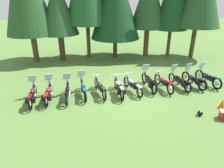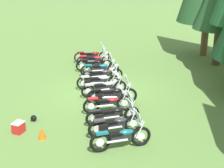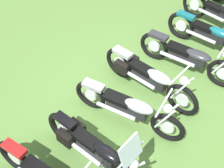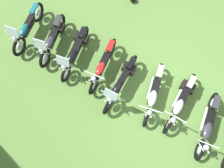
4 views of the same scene
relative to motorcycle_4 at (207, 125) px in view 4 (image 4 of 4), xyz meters
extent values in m
plane|color=#547A38|center=(1.60, 0.14, -0.45)|extent=(80.00, 80.00, 0.00)
torus|color=black|center=(-0.22, 0.79, -0.09)|extent=(0.29, 0.71, 0.71)
cylinder|color=silver|center=(-0.22, 0.79, -0.09)|extent=(0.12, 0.28, 0.28)
torus|color=black|center=(0.23, -0.82, -0.09)|extent=(0.29, 0.71, 0.71)
cylinder|color=silver|center=(0.23, -0.82, -0.09)|extent=(0.12, 0.28, 0.28)
cube|color=black|center=(0.00, -0.02, 0.01)|extent=(0.43, 0.85, 0.22)
ellipsoid|color=#2D2D33|center=(-0.06, 0.20, 0.14)|extent=(0.41, 0.64, 0.17)
cube|color=black|center=(0.06, -0.24, 0.11)|extent=(0.39, 0.60, 0.10)
cube|color=#2D2D33|center=(0.20, -0.74, 0.24)|extent=(0.31, 0.48, 0.08)
cylinder|color=silver|center=(-0.28, 0.71, 0.20)|extent=(0.13, 0.34, 0.65)
cylinder|color=silver|center=(-0.13, 0.75, 0.20)|extent=(0.13, 0.34, 0.65)
cylinder|color=silver|center=(-0.19, 0.65, 0.54)|extent=(0.63, 0.21, 0.04)
sphere|color=silver|center=(-0.21, 0.74, 0.42)|extent=(0.21, 0.21, 0.17)
cylinder|color=silver|center=(0.18, -0.16, -0.07)|extent=(0.30, 0.82, 0.08)
torus|color=black|center=(1.01, 0.71, -0.08)|extent=(0.19, 0.75, 0.74)
cylinder|color=silver|center=(1.01, 0.71, -0.08)|extent=(0.09, 0.29, 0.29)
torus|color=black|center=(1.23, -0.91, -0.08)|extent=(0.19, 0.75, 0.74)
cylinder|color=silver|center=(1.23, -0.91, -0.08)|extent=(0.09, 0.29, 0.29)
cube|color=black|center=(1.12, -0.10, 0.03)|extent=(0.31, 0.83, 0.24)
ellipsoid|color=#9EA0A8|center=(1.09, 0.12, 0.17)|extent=(0.33, 0.60, 0.19)
cube|color=black|center=(1.15, -0.32, 0.14)|extent=(0.31, 0.57, 0.10)
cube|color=#9EA0A8|center=(1.21, -0.83, 0.27)|extent=(0.25, 0.46, 0.08)
cylinder|color=silver|center=(0.94, 0.64, 0.22)|extent=(0.09, 0.34, 0.65)
cylinder|color=silver|center=(1.10, 0.66, 0.22)|extent=(0.09, 0.34, 0.65)
cylinder|color=silver|center=(1.03, 0.57, 0.56)|extent=(0.73, 0.13, 0.04)
sphere|color=silver|center=(1.02, 0.66, 0.44)|extent=(0.19, 0.19, 0.17)
cylinder|color=silver|center=(1.27, -0.26, -0.06)|extent=(0.19, 0.81, 0.08)
cube|color=black|center=(1.04, -0.73, 0.02)|extent=(0.18, 0.34, 0.26)
cube|color=black|center=(1.36, -0.69, 0.02)|extent=(0.18, 0.34, 0.26)
torus|color=black|center=(1.71, 0.96, -0.11)|extent=(0.33, 0.68, 0.69)
cylinder|color=silver|center=(1.71, 0.96, -0.11)|extent=(0.14, 0.26, 0.26)
torus|color=black|center=(2.28, -0.61, -0.11)|extent=(0.33, 0.68, 0.69)
cylinder|color=silver|center=(2.28, -0.61, -0.11)|extent=(0.14, 0.26, 0.26)
cube|color=black|center=(2.00, 0.17, 0.00)|extent=(0.48, 0.85, 0.24)
ellipsoid|color=#9EA0A8|center=(1.92, 0.39, 0.15)|extent=(0.45, 0.64, 0.19)
cube|color=black|center=(2.08, -0.04, 0.12)|extent=(0.42, 0.60, 0.10)
cube|color=#9EA0A8|center=(2.25, -0.54, 0.22)|extent=(0.33, 0.48, 0.08)
cylinder|color=silver|center=(1.66, 0.88, 0.19)|extent=(0.16, 0.33, 0.65)
cylinder|color=silver|center=(1.81, 0.93, 0.19)|extent=(0.16, 0.33, 0.65)
cylinder|color=silver|center=(1.76, 0.83, 0.53)|extent=(0.71, 0.28, 0.04)
sphere|color=silver|center=(1.73, 0.91, 0.41)|extent=(0.22, 0.22, 0.17)
cylinder|color=silver|center=(2.19, 0.05, -0.09)|extent=(0.36, 0.81, 0.08)
torus|color=black|center=(2.97, 1.38, -0.07)|extent=(0.23, 0.78, 0.77)
cylinder|color=silver|center=(2.97, 1.38, -0.07)|extent=(0.09, 0.30, 0.29)
torus|color=black|center=(3.21, -0.23, -0.07)|extent=(0.23, 0.78, 0.77)
cylinder|color=silver|center=(3.21, -0.23, -0.07)|extent=(0.09, 0.30, 0.29)
cube|color=black|center=(3.09, 0.58, 0.05)|extent=(0.32, 0.83, 0.27)
ellipsoid|color=black|center=(3.06, 0.80, 0.22)|extent=(0.33, 0.60, 0.21)
cube|color=black|center=(3.12, 0.35, 0.19)|extent=(0.31, 0.57, 0.10)
cube|color=black|center=(3.20, -0.15, 0.29)|extent=(0.24, 0.46, 0.08)
cylinder|color=silver|center=(2.90, 1.31, 0.23)|extent=(0.09, 0.34, 0.65)
cylinder|color=silver|center=(3.05, 1.33, 0.23)|extent=(0.09, 0.34, 0.65)
cylinder|color=silver|center=(2.99, 1.24, 0.57)|extent=(0.70, 0.14, 0.04)
sphere|color=silver|center=(2.97, 1.33, 0.45)|extent=(0.19, 0.19, 0.17)
cylinder|color=silver|center=(3.24, 0.42, -0.05)|extent=(0.20, 0.81, 0.08)
cube|color=silver|center=(2.98, 1.26, 0.75)|extent=(0.46, 0.22, 0.39)
cube|color=black|center=(3.03, -0.05, 0.03)|extent=(0.19, 0.34, 0.26)
cube|color=black|center=(3.34, -0.01, 0.03)|extent=(0.19, 0.34, 0.26)
torus|color=black|center=(3.81, 1.15, -0.08)|extent=(0.29, 0.75, 0.75)
cylinder|color=silver|center=(3.81, 1.15, -0.08)|extent=(0.12, 0.29, 0.29)
torus|color=black|center=(4.19, -0.32, -0.08)|extent=(0.29, 0.75, 0.75)
cylinder|color=silver|center=(4.19, -0.32, -0.08)|extent=(0.12, 0.29, 0.29)
cube|color=black|center=(4.00, 0.42, 0.02)|extent=(0.39, 0.78, 0.21)
ellipsoid|color=#B21919|center=(3.94, 0.62, 0.15)|extent=(0.39, 0.58, 0.17)
cube|color=black|center=(4.05, 0.21, 0.12)|extent=(0.36, 0.55, 0.10)
cube|color=#B21919|center=(4.17, -0.24, 0.27)|extent=(0.29, 0.47, 0.08)
cylinder|color=silver|center=(3.75, 1.08, 0.22)|extent=(0.13, 0.34, 0.65)
cylinder|color=silver|center=(3.90, 1.11, 0.22)|extent=(0.13, 0.34, 0.65)
cylinder|color=silver|center=(3.84, 1.02, 0.56)|extent=(0.74, 0.22, 0.04)
sphere|color=silver|center=(3.82, 1.10, 0.44)|extent=(0.21, 0.21, 0.17)
cylinder|color=silver|center=(4.16, 0.29, -0.06)|extent=(0.27, 0.75, 0.08)
torus|color=black|center=(4.86, 1.42, -0.11)|extent=(0.30, 0.67, 0.67)
cylinder|color=silver|center=(4.86, 1.42, -0.11)|extent=(0.12, 0.26, 0.25)
torus|color=black|center=(5.33, -0.15, -0.11)|extent=(0.30, 0.67, 0.67)
cylinder|color=silver|center=(5.33, -0.15, -0.11)|extent=(0.12, 0.26, 0.25)
cube|color=black|center=(5.10, 0.64, -0.01)|extent=(0.44, 0.84, 0.25)
ellipsoid|color=black|center=(5.03, 0.85, 0.14)|extent=(0.42, 0.63, 0.19)
cube|color=black|center=(5.16, 0.42, 0.11)|extent=(0.40, 0.59, 0.10)
cube|color=black|center=(5.31, -0.08, 0.20)|extent=(0.31, 0.48, 0.08)
cylinder|color=silver|center=(4.80, 1.34, 0.18)|extent=(0.14, 0.33, 0.65)
cylinder|color=silver|center=(4.96, 1.39, 0.18)|extent=(0.14, 0.33, 0.65)
cylinder|color=silver|center=(4.90, 1.29, 0.52)|extent=(0.69, 0.24, 0.04)
sphere|color=silver|center=(4.88, 1.38, 0.40)|extent=(0.21, 0.21, 0.17)
cylinder|color=silver|center=(5.28, 0.50, -0.09)|extent=(0.31, 0.80, 0.08)
cube|color=silver|center=(4.90, 1.31, 0.70)|extent=(0.47, 0.27, 0.39)
cube|color=black|center=(5.11, -0.01, -0.01)|extent=(0.23, 0.35, 0.26)
cube|color=black|center=(5.44, 0.09, -0.01)|extent=(0.23, 0.35, 0.26)
torus|color=black|center=(5.84, 1.44, -0.07)|extent=(0.36, 0.75, 0.75)
cylinder|color=silver|center=(5.84, 1.44, -0.07)|extent=(0.14, 0.29, 0.29)
torus|color=black|center=(6.33, 0.06, -0.07)|extent=(0.36, 0.75, 0.75)
cylinder|color=silver|center=(6.33, 0.06, -0.07)|extent=(0.14, 0.29, 0.29)
cube|color=black|center=(6.08, 0.75, 0.02)|extent=(0.45, 0.76, 0.22)
ellipsoid|color=#2D2D33|center=(6.01, 0.94, 0.15)|extent=(0.43, 0.58, 0.17)
cube|color=black|center=(6.15, 0.56, 0.12)|extent=(0.40, 0.54, 0.10)
cube|color=#2D2D33|center=(6.30, 0.13, 0.27)|extent=(0.33, 0.48, 0.08)
cylinder|color=silver|center=(5.78, 1.36, 0.22)|extent=(0.15, 0.33, 0.65)
cylinder|color=silver|center=(5.93, 1.41, 0.22)|extent=(0.15, 0.33, 0.65)
cylinder|color=silver|center=(5.88, 1.31, 0.56)|extent=(0.66, 0.26, 0.04)
sphere|color=silver|center=(5.85, 1.39, 0.44)|extent=(0.22, 0.22, 0.17)
cylinder|color=silver|center=(6.26, 0.64, -0.05)|extent=(0.32, 0.71, 0.08)
cube|color=silver|center=(5.88, 1.33, 0.74)|extent=(0.47, 0.29, 0.39)
cube|color=black|center=(6.10, 0.19, 0.03)|extent=(0.24, 0.35, 0.26)
cube|color=black|center=(6.42, 0.30, 0.03)|extent=(0.24, 0.35, 0.26)
torus|color=black|center=(6.89, 1.67, -0.07)|extent=(0.34, 0.77, 0.77)
cylinder|color=silver|center=(6.89, 1.67, -0.07)|extent=(0.14, 0.29, 0.29)
torus|color=black|center=(7.35, 0.20, -0.07)|extent=(0.34, 0.77, 0.77)
cylinder|color=silver|center=(7.35, 0.20, -0.07)|extent=(0.14, 0.29, 0.29)
cube|color=black|center=(7.12, 0.94, 0.04)|extent=(0.40, 0.78, 0.25)
ellipsoid|color=#14606B|center=(7.06, 1.14, 0.20)|extent=(0.38, 0.58, 0.19)
cube|color=black|center=(7.19, 0.74, 0.17)|extent=(0.35, 0.55, 0.10)
cube|color=#14606B|center=(7.33, 0.28, 0.29)|extent=(0.29, 0.47, 0.08)
cylinder|color=silver|center=(6.85, 1.59, 0.23)|extent=(0.14, 0.33, 0.65)
cylinder|color=silver|center=(6.98, 1.63, 0.23)|extent=(0.14, 0.33, 0.65)
cylinder|color=silver|center=(6.93, 1.54, 0.57)|extent=(0.64, 0.23, 0.04)
sphere|color=silver|center=(6.91, 1.62, 0.45)|extent=(0.21, 0.21, 0.17)
cylinder|color=silver|center=(7.28, 0.81, -0.05)|extent=(0.30, 0.75, 0.08)
cube|color=silver|center=(6.93, 1.56, 0.75)|extent=(0.47, 0.28, 0.39)
camera|label=1|loc=(0.03, -10.83, 5.05)|focal=32.10mm
camera|label=2|loc=(18.07, 0.75, 6.07)|focal=55.66mm
camera|label=3|loc=(5.04, 3.20, 5.12)|focal=55.76mm
camera|label=4|loc=(1.78, 2.76, 7.67)|focal=37.81mm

